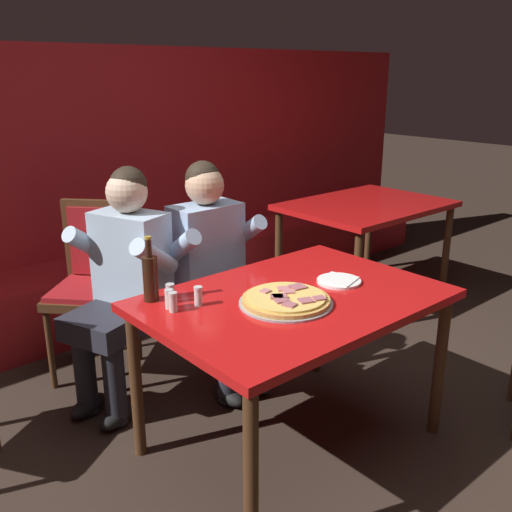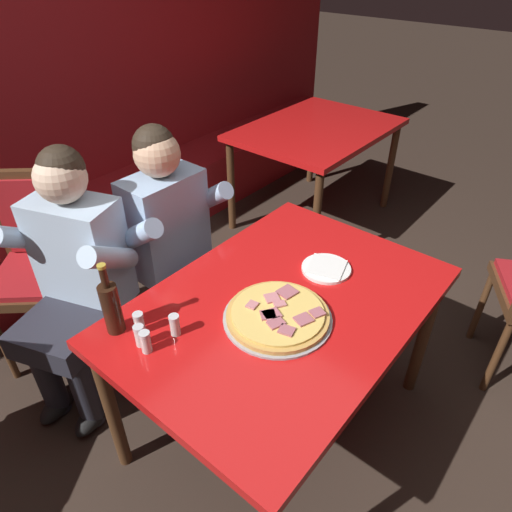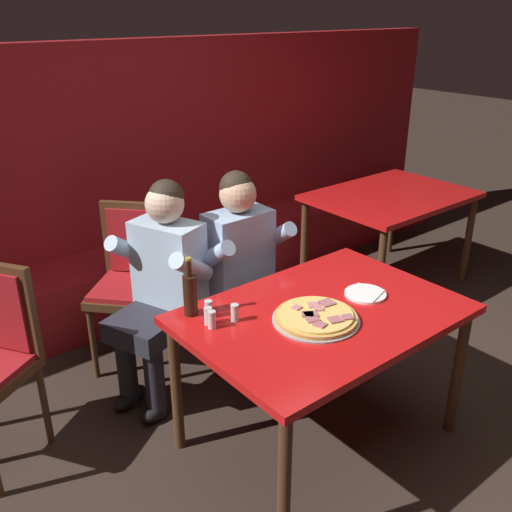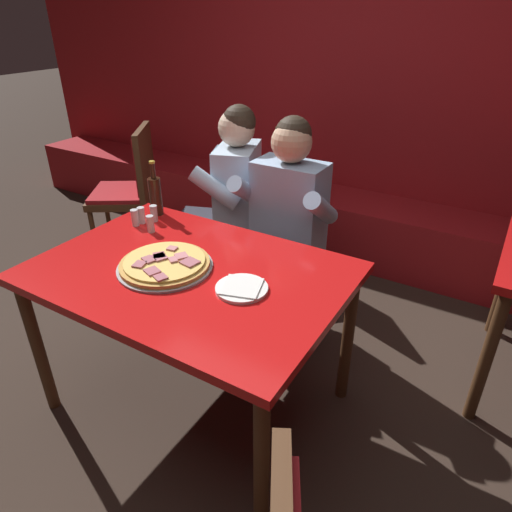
{
  "view_description": "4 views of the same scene",
  "coord_description": "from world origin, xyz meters",
  "px_view_note": "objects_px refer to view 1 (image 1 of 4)",
  "views": [
    {
      "loc": [
        -1.68,
        -1.68,
        1.73
      ],
      "look_at": [
        -0.05,
        0.2,
        0.92
      ],
      "focal_mm": 40.0,
      "sensor_mm": 36.0,
      "label": 1
    },
    {
      "loc": [
        -1.11,
        -0.78,
        1.94
      ],
      "look_at": [
        0.05,
        0.18,
        0.88
      ],
      "focal_mm": 32.0,
      "sensor_mm": 36.0,
      "label": 2
    },
    {
      "loc": [
        -1.76,
        -1.66,
        2.11
      ],
      "look_at": [
        -0.18,
        0.29,
        1.0
      ],
      "focal_mm": 40.0,
      "sensor_mm": 36.0,
      "label": 3
    },
    {
      "loc": [
        1.11,
        -1.28,
        1.76
      ],
      "look_at": [
        0.14,
        0.32,
        0.72
      ],
      "focal_mm": 32.0,
      "sensor_mm": 36.0,
      "label": 4
    }
  ],
  "objects_px": {
    "main_dining_table": "(294,312)",
    "diner_standing_companion": "(122,279)",
    "beer_bottle": "(150,277)",
    "diner_seated_blue_shirt": "(216,267)",
    "shaker_parmesan": "(198,297)",
    "plate_white_paper": "(339,281)",
    "shaker_red_pepper_flakes": "(169,300)",
    "pizza": "(286,300)",
    "background_dining_table": "(366,214)",
    "dining_chair_near_left": "(96,275)",
    "shaker_black_pepper": "(173,303)",
    "shaker_oregano": "(170,294)"
  },
  "relations": [
    {
      "from": "pizza",
      "to": "shaker_black_pepper",
      "type": "distance_m",
      "value": 0.48
    },
    {
      "from": "dining_chair_near_left",
      "to": "background_dining_table",
      "type": "distance_m",
      "value": 2.11
    },
    {
      "from": "main_dining_table",
      "to": "plate_white_paper",
      "type": "xyz_separation_m",
      "value": [
        0.28,
        -0.02,
        0.09
      ]
    },
    {
      "from": "main_dining_table",
      "to": "diner_standing_companion",
      "type": "relative_size",
      "value": 1.04
    },
    {
      "from": "main_dining_table",
      "to": "shaker_parmesan",
      "type": "xyz_separation_m",
      "value": [
        -0.39,
        0.19,
        0.12
      ]
    },
    {
      "from": "main_dining_table",
      "to": "shaker_red_pepper_flakes",
      "type": "distance_m",
      "value": 0.57
    },
    {
      "from": "beer_bottle",
      "to": "shaker_black_pepper",
      "type": "height_order",
      "value": "beer_bottle"
    },
    {
      "from": "main_dining_table",
      "to": "beer_bottle",
      "type": "distance_m",
      "value": 0.66
    },
    {
      "from": "shaker_oregano",
      "to": "shaker_red_pepper_flakes",
      "type": "xyz_separation_m",
      "value": [
        -0.04,
        -0.05,
        0.0
      ]
    },
    {
      "from": "pizza",
      "to": "shaker_red_pepper_flakes",
      "type": "height_order",
      "value": "shaker_red_pepper_flakes"
    },
    {
      "from": "plate_white_paper",
      "to": "diner_seated_blue_shirt",
      "type": "relative_size",
      "value": 0.16
    },
    {
      "from": "shaker_red_pepper_flakes",
      "to": "plate_white_paper",
      "type": "bearing_deg",
      "value": -18.72
    },
    {
      "from": "diner_seated_blue_shirt",
      "to": "diner_standing_companion",
      "type": "bearing_deg",
      "value": 161.24
    },
    {
      "from": "shaker_red_pepper_flakes",
      "to": "shaker_parmesan",
      "type": "height_order",
      "value": "same"
    },
    {
      "from": "shaker_red_pepper_flakes",
      "to": "shaker_parmesan",
      "type": "xyz_separation_m",
      "value": [
        0.11,
        -0.05,
        0.0
      ]
    },
    {
      "from": "shaker_parmesan",
      "to": "diner_seated_blue_shirt",
      "type": "distance_m",
      "value": 0.69
    },
    {
      "from": "beer_bottle",
      "to": "dining_chair_near_left",
      "type": "bearing_deg",
      "value": 79.97
    },
    {
      "from": "pizza",
      "to": "shaker_red_pepper_flakes",
      "type": "relative_size",
      "value": 4.74
    },
    {
      "from": "main_dining_table",
      "to": "shaker_parmesan",
      "type": "distance_m",
      "value": 0.45
    },
    {
      "from": "main_dining_table",
      "to": "shaker_black_pepper",
      "type": "relative_size",
      "value": 15.36
    },
    {
      "from": "main_dining_table",
      "to": "pizza",
      "type": "xyz_separation_m",
      "value": [
        -0.09,
        -0.04,
        0.1
      ]
    },
    {
      "from": "beer_bottle",
      "to": "diner_standing_companion",
      "type": "height_order",
      "value": "diner_standing_companion"
    },
    {
      "from": "main_dining_table",
      "to": "background_dining_table",
      "type": "relative_size",
      "value": 1.08
    },
    {
      "from": "shaker_oregano",
      "to": "shaker_red_pepper_flakes",
      "type": "distance_m",
      "value": 0.06
    },
    {
      "from": "pizza",
      "to": "diner_standing_companion",
      "type": "distance_m",
      "value": 0.95
    },
    {
      "from": "pizza",
      "to": "shaker_parmesan",
      "type": "height_order",
      "value": "shaker_parmesan"
    },
    {
      "from": "beer_bottle",
      "to": "diner_standing_companion",
      "type": "relative_size",
      "value": 0.23
    },
    {
      "from": "shaker_red_pepper_flakes",
      "to": "background_dining_table",
      "type": "xyz_separation_m",
      "value": [
        2.24,
        0.74,
        -0.13
      ]
    },
    {
      "from": "shaker_parmesan",
      "to": "shaker_oregano",
      "type": "bearing_deg",
      "value": 124.81
    },
    {
      "from": "shaker_oregano",
      "to": "diner_standing_companion",
      "type": "distance_m",
      "value": 0.57
    },
    {
      "from": "beer_bottle",
      "to": "diner_seated_blue_shirt",
      "type": "height_order",
      "value": "diner_seated_blue_shirt"
    },
    {
      "from": "diner_standing_companion",
      "to": "background_dining_table",
      "type": "bearing_deg",
      "value": 3.44
    },
    {
      "from": "diner_standing_companion",
      "to": "background_dining_table",
      "type": "height_order",
      "value": "diner_standing_companion"
    },
    {
      "from": "shaker_parmesan",
      "to": "pizza",
      "type": "bearing_deg",
      "value": -38.58
    },
    {
      "from": "shaker_black_pepper",
      "to": "shaker_parmesan",
      "type": "bearing_deg",
      "value": -7.27
    },
    {
      "from": "background_dining_table",
      "to": "diner_seated_blue_shirt",
      "type": "bearing_deg",
      "value": -169.98
    },
    {
      "from": "plate_white_paper",
      "to": "beer_bottle",
      "type": "relative_size",
      "value": 0.72
    },
    {
      "from": "main_dining_table",
      "to": "pizza",
      "type": "bearing_deg",
      "value": -155.05
    },
    {
      "from": "shaker_red_pepper_flakes",
      "to": "diner_seated_blue_shirt",
      "type": "bearing_deg",
      "value": 37.43
    },
    {
      "from": "shaker_parmesan",
      "to": "plate_white_paper",
      "type": "bearing_deg",
      "value": -17.45
    },
    {
      "from": "pizza",
      "to": "beer_bottle",
      "type": "distance_m",
      "value": 0.6
    },
    {
      "from": "diner_seated_blue_shirt",
      "to": "dining_chair_near_left",
      "type": "height_order",
      "value": "diner_seated_blue_shirt"
    },
    {
      "from": "main_dining_table",
      "to": "diner_standing_companion",
      "type": "height_order",
      "value": "diner_standing_companion"
    },
    {
      "from": "diner_standing_companion",
      "to": "plate_white_paper",
      "type": "bearing_deg",
      "value": -51.81
    },
    {
      "from": "pizza",
      "to": "diner_standing_companion",
      "type": "bearing_deg",
      "value": 109.2
    },
    {
      "from": "background_dining_table",
      "to": "plate_white_paper",
      "type": "bearing_deg",
      "value": -145.55
    },
    {
      "from": "shaker_parmesan",
      "to": "background_dining_table",
      "type": "relative_size",
      "value": 0.07
    },
    {
      "from": "shaker_oregano",
      "to": "diner_seated_blue_shirt",
      "type": "height_order",
      "value": "diner_seated_blue_shirt"
    },
    {
      "from": "pizza",
      "to": "diner_standing_companion",
      "type": "height_order",
      "value": "diner_standing_companion"
    },
    {
      "from": "main_dining_table",
      "to": "plate_white_paper",
      "type": "bearing_deg",
      "value": -3.76
    }
  ]
}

